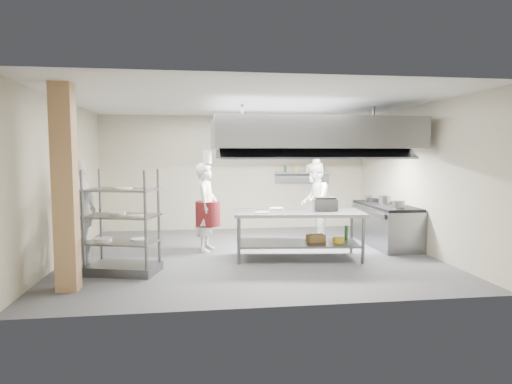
{
  "coord_description": "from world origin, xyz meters",
  "views": [
    {
      "loc": [
        -0.99,
        -8.35,
        1.98
      ],
      "look_at": [
        0.16,
        0.2,
        1.23
      ],
      "focal_mm": 30.0,
      "sensor_mm": 36.0,
      "label": 1
    }
  ],
  "objects": [
    {
      "name": "floor",
      "position": [
        0.0,
        0.0,
        0.0
      ],
      "size": [
        7.0,
        7.0,
        0.0
      ],
      "primitive_type": "plane",
      "color": "#2E2E30",
      "rests_on": "ground"
    },
    {
      "name": "ceiling",
      "position": [
        0.0,
        0.0,
        3.0
      ],
      "size": [
        7.0,
        7.0,
        0.0
      ],
      "primitive_type": "plane",
      "rotation": [
        3.14,
        0.0,
        0.0
      ],
      "color": "silver",
      "rests_on": "wall_back"
    },
    {
      "name": "wall_back",
      "position": [
        0.0,
        3.0,
        1.5
      ],
      "size": [
        7.0,
        0.0,
        7.0
      ],
      "primitive_type": "plane",
      "rotation": [
        1.57,
        0.0,
        0.0
      ],
      "color": "#9F967E",
      "rests_on": "ground"
    },
    {
      "name": "wall_left",
      "position": [
        -3.5,
        0.0,
        1.5
      ],
      "size": [
        0.0,
        6.0,
        6.0
      ],
      "primitive_type": "plane",
      "rotation": [
        1.57,
        0.0,
        1.57
      ],
      "color": "#9F967E",
      "rests_on": "ground"
    },
    {
      "name": "wall_right",
      "position": [
        3.5,
        0.0,
        1.5
      ],
      "size": [
        0.0,
        6.0,
        6.0
      ],
      "primitive_type": "plane",
      "rotation": [
        1.57,
        0.0,
        -1.57
      ],
      "color": "#9F967E",
      "rests_on": "ground"
    },
    {
      "name": "column",
      "position": [
        -2.9,
        -1.9,
        1.5
      ],
      "size": [
        0.3,
        0.3,
        3.0
      ],
      "primitive_type": "cube",
      "color": "tan",
      "rests_on": "floor"
    },
    {
      "name": "exhaust_hood",
      "position": [
        1.3,
        0.4,
        2.4
      ],
      "size": [
        4.0,
        2.5,
        0.6
      ],
      "primitive_type": "cube",
      "color": "gray",
      "rests_on": "ceiling"
    },
    {
      "name": "hood_strip_a",
      "position": [
        0.4,
        0.4,
        2.08
      ],
      "size": [
        1.6,
        0.12,
        0.04
      ],
      "primitive_type": "cube",
      "color": "white",
      "rests_on": "exhaust_hood"
    },
    {
      "name": "hood_strip_b",
      "position": [
        2.2,
        0.4,
        2.08
      ],
      "size": [
        1.6,
        0.12,
        0.04
      ],
      "primitive_type": "cube",
      "color": "white",
      "rests_on": "exhaust_hood"
    },
    {
      "name": "wall_shelf",
      "position": [
        1.8,
        2.84,
        1.5
      ],
      "size": [
        1.5,
        0.28,
        0.04
      ],
      "primitive_type": "cube",
      "color": "gray",
      "rests_on": "wall_back"
    },
    {
      "name": "island",
      "position": [
        0.89,
        -0.45,
        0.46
      ],
      "size": [
        2.52,
        1.27,
        0.91
      ],
      "primitive_type": null,
      "rotation": [
        0.0,
        0.0,
        -0.11
      ],
      "color": "slate",
      "rests_on": "floor"
    },
    {
      "name": "island_worktop",
      "position": [
        0.89,
        -0.45,
        0.88
      ],
      "size": [
        2.52,
        1.27,
        0.06
      ],
      "primitive_type": "cube",
      "rotation": [
        0.0,
        0.0,
        -0.11
      ],
      "color": "gray",
      "rests_on": "island"
    },
    {
      "name": "island_undershelf",
      "position": [
        0.89,
        -0.45,
        0.3
      ],
      "size": [
        2.32,
        1.14,
        0.04
      ],
      "primitive_type": "cube",
      "rotation": [
        0.0,
        0.0,
        -0.11
      ],
      "color": "slate",
      "rests_on": "island"
    },
    {
      "name": "pass_rack",
      "position": [
        -2.27,
        -1.06,
        0.87
      ],
      "size": [
        1.3,
        0.97,
        1.74
      ],
      "primitive_type": null,
      "rotation": [
        0.0,
        0.0,
        -0.27
      ],
      "color": "slate",
      "rests_on": "floor"
    },
    {
      "name": "cooking_range",
      "position": [
        3.08,
        0.5,
        0.42
      ],
      "size": [
        0.8,
        2.0,
        0.84
      ],
      "primitive_type": "cube",
      "color": "slate",
      "rests_on": "floor"
    },
    {
      "name": "range_top",
      "position": [
        3.08,
        0.5,
        0.87
      ],
      "size": [
        0.78,
        1.96,
        0.06
      ],
      "primitive_type": "cube",
      "color": "black",
      "rests_on": "cooking_range"
    },
    {
      "name": "chef_head",
      "position": [
        -0.84,
        0.44,
        0.91
      ],
      "size": [
        0.58,
        0.74,
        1.81
      ],
      "primitive_type": "imported",
      "rotation": [
        0.0,
        0.0,
        1.33
      ],
      "color": "silver",
      "rests_on": "floor"
    },
    {
      "name": "chef_line",
      "position": [
        1.67,
        1.25,
        0.91
      ],
      "size": [
        0.98,
        1.08,
        1.82
      ],
      "primitive_type": "imported",
      "rotation": [
        0.0,
        0.0,
        -1.97
      ],
      "color": "silver",
      "rests_on": "floor"
    },
    {
      "name": "chef_plating",
      "position": [
        -3.0,
        -0.88,
        0.96
      ],
      "size": [
        0.69,
        1.19,
        1.91
      ],
      "primitive_type": "imported",
      "rotation": [
        0.0,
        0.0,
        -1.78
      ],
      "color": "silver",
      "rests_on": "floor"
    },
    {
      "name": "griddle",
      "position": [
        1.46,
        -0.28,
        1.02
      ],
      "size": [
        0.5,
        0.41,
        0.22
      ],
      "primitive_type": "cube",
      "rotation": [
        0.0,
        0.0,
        -0.14
      ],
      "color": "slate",
      "rests_on": "island_worktop"
    },
    {
      "name": "wicker_basket",
      "position": [
        1.22,
        -0.51,
        0.39
      ],
      "size": [
        0.35,
        0.26,
        0.14
      ],
      "primitive_type": "cube",
      "rotation": [
        0.0,
        0.0,
        0.11
      ],
      "color": "brown",
      "rests_on": "island_undershelf"
    },
    {
      "name": "stockpot",
      "position": [
        3.11,
        0.64,
        0.99
      ],
      "size": [
        0.27,
        0.27,
        0.19
      ],
      "primitive_type": "cylinder",
      "color": "gray",
      "rests_on": "range_top"
    },
    {
      "name": "plate_stack",
      "position": [
        -2.27,
        -1.06,
        0.56
      ],
      "size": [
        0.28,
        0.28,
        0.05
      ],
      "primitive_type": "cylinder",
      "color": "white",
      "rests_on": "pass_rack"
    }
  ]
}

